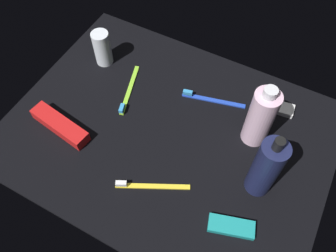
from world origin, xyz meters
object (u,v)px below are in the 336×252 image
Objects in this scene: bodywash_bottle at (260,117)px; toothpaste_box_red at (60,125)px; deodorant_stick at (102,48)px; snack_bar_teal at (231,226)px; toothbrush_blue at (210,99)px; toothbrush_lime at (129,92)px; lotion_bottle at (266,168)px; snack_bar_white at (275,106)px; toothbrush_yellow at (148,186)px.

toothpaste_box_red is at bearing 25.28° from bodywash_bottle.
snack_bar_teal is at bearing 151.34° from deodorant_stick.
toothpaste_box_red is at bearing 41.31° from toothbrush_blue.
deodorant_stick reaches higher than toothpaste_box_red.
toothbrush_lime is 21.10cm from toothpaste_box_red.
toothpaste_box_red is (51.84, 9.24, -7.78)cm from lotion_bottle.
lotion_bottle is 57.81cm from deodorant_stick.
lotion_bottle is 2.03× the size of snack_bar_white.
lotion_bottle is 15.33cm from snack_bar_teal.
toothbrush_yellow is 29.07cm from toothpaste_box_red.
toothbrush_blue is at bearing -75.05° from snack_bar_teal.
toothbrush_lime reaches higher than snack_bar_white.
bodywash_bottle reaches higher than toothpaste_box_red.
toothbrush_yellow is (23.00, 12.79, -8.78)cm from lotion_bottle.
snack_bar_white is (-51.49, -7.34, -4.70)cm from deodorant_stick.
toothbrush_blue reaches higher than snack_bar_white.
deodorant_stick reaches higher than toothbrush_lime.
snack_bar_teal is 36.70cm from snack_bar_white.
toothbrush_yellow is at bearing 55.64° from bodywash_bottle.
bodywash_bottle reaches higher than toothbrush_lime.
lotion_bottle is at bearing 138.85° from toothbrush_blue.
bodywash_bottle is 26.75cm from snack_bar_teal.
toothbrush_lime reaches higher than snack_bar_teal.
deodorant_stick is at bearing -29.10° from toothbrush_lime.
deodorant_stick reaches higher than toothbrush_blue.
deodorant_stick is at bearing -74.25° from toothpaste_box_red.
snack_bar_white is (-38.55, -14.54, 0.14)cm from toothbrush_lime.
deodorant_stick reaches higher than snack_bar_white.
snack_bar_teal is at bearing 121.96° from toothbrush_blue.
bodywash_bottle is 37.65cm from toothbrush_lime.
deodorant_stick is 15.58cm from toothbrush_lime.
bodywash_bottle is 18.09cm from toothbrush_blue.
bodywash_bottle reaches higher than snack_bar_teal.
toothbrush_yellow reaches higher than snack_bar_teal.
toothbrush_blue is at bearing -177.72° from deodorant_stick.
toothpaste_box_red is 58.54cm from snack_bar_white.
snack_bar_white is at bearing -117.63° from toothbrush_yellow.
snack_bar_white is at bearing -171.89° from deodorant_stick.
snack_bar_teal is at bearing 86.53° from snack_bar_white.
toothpaste_box_red is 1.69× the size of snack_bar_teal.
snack_bar_teal is at bearing 82.81° from lotion_bottle.
lotion_bottle is 2.03× the size of snack_bar_teal.
lotion_bottle reaches higher than toothbrush_blue.
deodorant_stick is 0.62× the size of toothpaste_box_red.
toothbrush_blue is 36.15cm from snack_bar_teal.
deodorant_stick is 0.61× the size of toothbrush_blue.
lotion_bottle is 44.19cm from toothbrush_lime.
lotion_bottle reaches higher than snack_bar_teal.
toothpaste_box_red is (31.12, 27.35, 0.99)cm from toothbrush_blue.
lotion_bottle is 1.20× the size of toothpaste_box_red.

